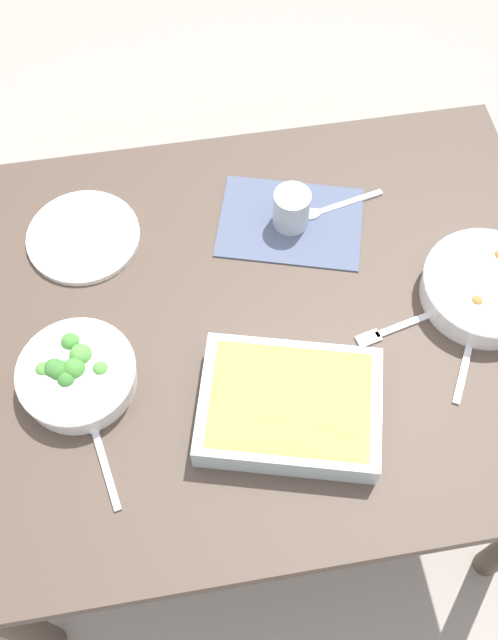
{
  "coord_description": "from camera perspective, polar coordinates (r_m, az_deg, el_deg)",
  "views": [
    {
      "loc": [
        0.11,
        0.63,
        1.9
      ],
      "look_at": [
        0.0,
        0.0,
        0.74
      ],
      "focal_mm": 40.71,
      "sensor_mm": 36.0,
      "label": 1
    }
  ],
  "objects": [
    {
      "name": "spoon_by_broccoli",
      "position": [
        1.25,
        -11.67,
        -9.73
      ],
      "size": [
        0.05,
        0.18,
        0.01
      ],
      "color": "silver",
      "rests_on": "dining_table"
    },
    {
      "name": "baking_dish",
      "position": [
        1.22,
        3.2,
        -6.75
      ],
      "size": [
        0.35,
        0.29,
        0.06
      ],
      "color": "silver",
      "rests_on": "dining_table"
    },
    {
      "name": "broccoli_bowl",
      "position": [
        1.28,
        -13.4,
        -4.15
      ],
      "size": [
        0.21,
        0.21,
        0.07
      ],
      "color": "white",
      "rests_on": "dining_table"
    },
    {
      "name": "dining_table",
      "position": [
        1.41,
        0.0,
        -1.78
      ],
      "size": [
        1.2,
        0.9,
        0.74
      ],
      "color": "#4C3D33",
      "rests_on": "ground_plane"
    },
    {
      "name": "placemat",
      "position": [
        1.45,
        3.28,
        7.69
      ],
      "size": [
        0.33,
        0.27,
        0.0
      ],
      "primitive_type": "cube",
      "rotation": [
        0.0,
        0.0,
        -0.29
      ],
      "color": "#4C5670",
      "rests_on": "dining_table"
    },
    {
      "name": "fork_on_table",
      "position": [
        1.34,
        11.34,
        -0.68
      ],
      "size": [
        0.18,
        0.06,
        0.01
      ],
      "color": "silver",
      "rests_on": "dining_table"
    },
    {
      "name": "side_plate",
      "position": [
        1.46,
        -12.89,
        6.4
      ],
      "size": [
        0.22,
        0.22,
        0.01
      ],
      "primitive_type": "cylinder",
      "color": "white",
      "rests_on": "dining_table"
    },
    {
      "name": "spoon_spare",
      "position": [
        1.47,
        6.45,
        8.73
      ],
      "size": [
        0.17,
        0.06,
        0.01
      ],
      "color": "silver",
      "rests_on": "dining_table"
    },
    {
      "name": "spoon_by_stew",
      "position": [
        1.35,
        16.9,
        -2.1
      ],
      "size": [
        0.1,
        0.16,
        0.01
      ],
      "color": "silver",
      "rests_on": "dining_table"
    },
    {
      "name": "ground_plane",
      "position": [
        2.01,
        0.0,
        -10.29
      ],
      "size": [
        6.0,
        6.0,
        0.0
      ],
      "primitive_type": "plane",
      "color": "#9E9389"
    },
    {
      "name": "drink_cup",
      "position": [
        1.42,
        3.35,
        8.57
      ],
      "size": [
        0.07,
        0.07,
        0.08
      ],
      "color": "#B2BCC6",
      "rests_on": "dining_table"
    },
    {
      "name": "stew_bowl",
      "position": [
        1.39,
        18.07,
        2.47
      ],
      "size": [
        0.24,
        0.24,
        0.06
      ],
      "color": "white",
      "rests_on": "dining_table"
    }
  ]
}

